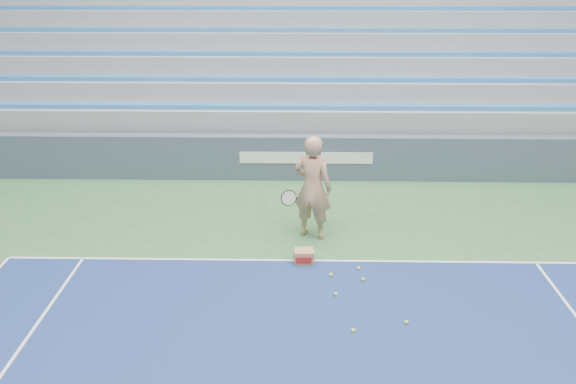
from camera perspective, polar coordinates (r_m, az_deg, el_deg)
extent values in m
cube|color=white|center=(10.27, 2.03, -6.96)|extent=(10.97, 0.05, 0.00)
cube|color=#3D4A5E|center=(13.67, 1.84, 3.51)|extent=(30.00, 0.30, 1.10)
cube|color=white|center=(13.51, 1.85, 3.48)|extent=(3.20, 0.02, 0.28)
cube|color=gray|center=(18.02, 1.68, 8.45)|extent=(30.00, 8.50, 1.10)
cube|color=gray|center=(17.83, 1.71, 10.93)|extent=(30.00, 8.50, 0.50)
cube|color=#3271B6|center=(13.99, 1.87, 8.72)|extent=(29.60, 0.42, 0.11)
cube|color=gray|center=(18.14, 1.72, 12.76)|extent=(30.00, 7.65, 0.50)
cube|color=#3271B6|center=(14.70, 1.85, 11.44)|extent=(29.60, 0.42, 0.11)
cube|color=gray|center=(18.48, 1.73, 14.53)|extent=(30.00, 6.80, 0.50)
cube|color=#3271B6|center=(15.44, 1.84, 13.91)|extent=(29.60, 0.42, 0.11)
cube|color=gray|center=(18.83, 1.74, 16.23)|extent=(30.00, 5.95, 0.50)
cube|color=#3271B6|center=(16.21, 1.83, 16.15)|extent=(29.60, 0.42, 0.11)
cube|color=gray|center=(19.20, 1.74, 17.87)|extent=(30.00, 5.10, 0.50)
cube|color=#3271B6|center=(17.00, 1.83, 18.19)|extent=(29.60, 0.42, 0.11)
imported|color=tan|center=(10.70, 2.53, 0.46)|extent=(0.88, 0.73, 2.07)
cylinder|color=black|center=(10.50, 0.64, -0.48)|extent=(0.12, 0.27, 0.08)
cylinder|color=beige|center=(10.20, 0.06, -0.60)|extent=(0.29, 0.16, 0.28)
torus|color=black|center=(10.20, 0.06, -0.60)|extent=(0.31, 0.18, 0.30)
cube|color=#A67D50|center=(10.15, 1.61, -6.57)|extent=(0.37, 0.29, 0.26)
cube|color=#B21E19|center=(10.03, 1.62, -6.96)|extent=(0.28, 0.03, 0.12)
sphere|color=#B5EB30|center=(9.34, 4.88, -10.30)|extent=(0.07, 0.07, 0.07)
sphere|color=#B5EB30|center=(10.07, 7.21, -7.69)|extent=(0.07, 0.07, 0.07)
sphere|color=#B5EB30|center=(9.83, 4.40, -8.38)|extent=(0.07, 0.07, 0.07)
sphere|color=#B5EB30|center=(8.58, 6.66, -13.80)|extent=(0.07, 0.07, 0.07)
sphere|color=#B5EB30|center=(8.87, 11.93, -12.81)|extent=(0.07, 0.07, 0.07)
sphere|color=#B5EB30|center=(9.76, 7.66, -8.81)|extent=(0.07, 0.07, 0.07)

